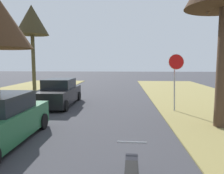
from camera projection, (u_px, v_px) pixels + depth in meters
name	position (u px, v px, depth m)	size (l,w,h in m)	color
stop_sign_far	(176.00, 70.00, 11.18)	(0.81, 0.48, 2.95)	#9EA0A5
street_tree_left_far	(32.00, 21.00, 19.17)	(2.91, 2.91, 7.56)	#46422B
parked_sedan_black	(59.00, 93.00, 13.08)	(1.96, 4.41, 1.57)	black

